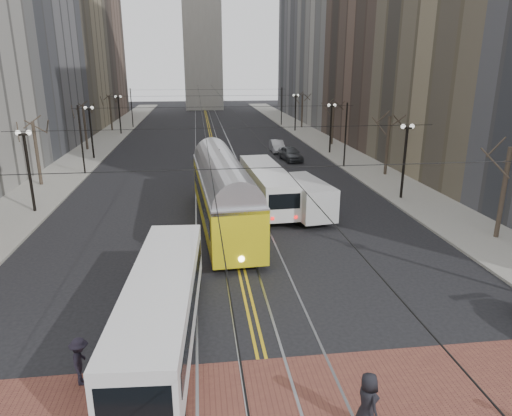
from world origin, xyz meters
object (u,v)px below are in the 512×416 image
object	(u,v)px
sedan_grey	(290,154)
pedestrian_d	(80,361)
cargo_van	(306,199)
pedestrian_a	(368,402)
transit_bus	(163,309)
sedan_silver	(277,146)
streetcar	(223,199)
rear_bus	(267,187)

from	to	relation	value
sedan_grey	pedestrian_d	world-z (taller)	pedestrian_d
cargo_van	pedestrian_a	distance (m)	19.34
transit_bus	pedestrian_a	bearing A→B (deg)	-37.24
sedan_silver	pedestrian_d	world-z (taller)	pedestrian_d
cargo_van	sedan_silver	bearing A→B (deg)	76.20
sedan_silver	streetcar	bearing A→B (deg)	-106.48
rear_bus	sedan_grey	size ratio (longest dim) A/B	2.41
sedan_silver	rear_bus	bearing A→B (deg)	-101.15
cargo_van	sedan_grey	xyz separation A→B (m)	(2.97, 19.95, -0.52)
sedan_grey	pedestrian_a	xyz separation A→B (m)	(-5.68, -39.10, 0.15)
sedan_grey	pedestrian_a	world-z (taller)	pedestrian_a
sedan_silver	sedan_grey	bearing A→B (deg)	-83.79
streetcar	sedan_grey	xyz separation A→B (m)	(8.68, 20.92, -1.04)
rear_bus	cargo_van	bearing A→B (deg)	-57.18
streetcar	rear_bus	xyz separation A→B (m)	(3.47, 4.05, -0.38)
transit_bus	sedan_grey	size ratio (longest dim) A/B	2.42
rear_bus	cargo_van	xyz separation A→B (m)	(2.23, -3.08, -0.13)
transit_bus	pedestrian_a	distance (m)	7.94
transit_bus	streetcar	bearing A→B (deg)	80.59
rear_bus	pedestrian_d	bearing A→B (deg)	-118.35
streetcar	sedan_silver	size ratio (longest dim) A/B	3.61
rear_bus	sedan_grey	xyz separation A→B (m)	(5.21, 16.87, -0.65)
cargo_van	transit_bus	bearing A→B (deg)	-130.26
streetcar	pedestrian_d	xyz separation A→B (m)	(-5.53, -15.08, -0.97)
sedan_grey	streetcar	bearing A→B (deg)	-120.30
sedan_grey	pedestrian_a	distance (m)	39.51
rear_bus	pedestrian_d	xyz separation A→B (m)	(-8.99, -19.13, -0.59)
sedan_silver	pedestrian_d	distance (m)	43.71
sedan_grey	pedestrian_d	bearing A→B (deg)	-119.30
pedestrian_d	transit_bus	bearing A→B (deg)	-56.42
streetcar	rear_bus	bearing A→B (deg)	46.17
streetcar	sedan_silver	bearing A→B (deg)	69.63
cargo_van	pedestrian_a	bearing A→B (deg)	-106.38
rear_bus	transit_bus	bearing A→B (deg)	-113.94
sedan_silver	transit_bus	bearing A→B (deg)	-105.14
transit_bus	cargo_van	xyz separation A→B (m)	(8.70, 13.97, -0.08)
sedan_silver	pedestrian_a	distance (m)	44.91
streetcar	sedan_grey	distance (m)	22.67
pedestrian_a	pedestrian_d	size ratio (longest dim) A/B	1.10
sedan_grey	cargo_van	bearing A→B (deg)	-106.25
sedan_silver	cargo_van	bearing A→B (deg)	-94.83
rear_bus	cargo_van	distance (m)	3.80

